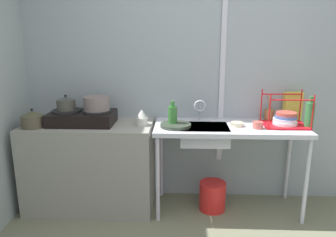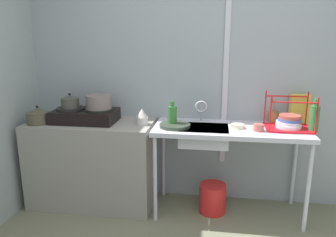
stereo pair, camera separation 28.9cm
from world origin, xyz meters
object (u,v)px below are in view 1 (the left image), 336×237
(sink_basin, at_px, (204,134))
(small_bowl_on_drainboard, at_px, (237,124))
(percolator, at_px, (142,118))
(utensil_jar, at_px, (269,115))
(frying_pan, at_px, (176,125))
(bottle_by_rack, at_px, (310,115))
(bottle_by_sink, at_px, (173,116))
(pot_on_right_burner, at_px, (97,103))
(stove, at_px, (82,117))
(pot_beside_stove, at_px, (33,119))
(dish_rack, at_px, (285,119))
(faucet, at_px, (200,108))
(pot_on_left_burner, at_px, (66,103))
(cup_by_rack, at_px, (258,125))
(cereal_box, at_px, (293,106))
(bucket_on_floor, at_px, (212,196))

(sink_basin, height_order, small_bowl_on_drainboard, small_bowl_on_drainboard)
(percolator, relative_size, utensil_jar, 0.61)
(frying_pan, height_order, bottle_by_rack, bottle_by_rack)
(bottle_by_sink, height_order, bottle_by_rack, bottle_by_rack)
(pot_on_right_burner, bearing_deg, stove, 180.00)
(pot_beside_stove, distance_m, dish_rack, 2.26)
(pot_beside_stove, bearing_deg, faucet, 9.62)
(bottle_by_rack, bearing_deg, pot_on_left_burner, 178.98)
(dish_rack, height_order, cup_by_rack, dish_rack)
(frying_pan, bearing_deg, percolator, 171.15)
(small_bowl_on_drainboard, distance_m, bottle_by_sink, 0.58)
(pot_beside_stove, bearing_deg, bottle_by_sink, 4.34)
(small_bowl_on_drainboard, bearing_deg, faucet, 156.28)
(stove, relative_size, small_bowl_on_drainboard, 5.03)
(faucet, bearing_deg, pot_beside_stove, -170.38)
(sink_basin, bearing_deg, cereal_box, 17.25)
(pot_on_left_burner, xyz_separation_m, bottle_by_rack, (2.18, -0.04, -0.07))
(pot_beside_stove, bearing_deg, cereal_box, 8.47)
(sink_basin, xyz_separation_m, bucket_on_floor, (0.09, 0.01, -0.61))
(cup_by_rack, height_order, cereal_box, cereal_box)
(pot_on_left_burner, distance_m, faucet, 1.23)
(dish_rack, bearing_deg, bucket_on_floor, -175.91)
(stove, distance_m, cereal_box, 1.99)
(pot_on_left_burner, xyz_separation_m, faucet, (1.22, 0.13, -0.05))
(pot_beside_stove, relative_size, bottle_by_sink, 0.92)
(frying_pan, relative_size, small_bowl_on_drainboard, 2.35)
(percolator, relative_size, frying_pan, 0.54)
(bottle_by_sink, relative_size, cereal_box, 0.83)
(percolator, distance_m, small_bowl_on_drainboard, 0.86)
(faucet, xyz_separation_m, frying_pan, (-0.22, -0.19, -0.12))
(pot_on_right_burner, bearing_deg, cup_by_rack, -3.41)
(sink_basin, height_order, bottle_by_rack, bottle_by_rack)
(percolator, distance_m, utensil_jar, 1.22)
(dish_rack, relative_size, bottle_by_rack, 1.37)
(stove, bearing_deg, utensil_jar, 6.95)
(sink_basin, distance_m, cup_by_rack, 0.48)
(small_bowl_on_drainboard, height_order, utensil_jar, utensil_jar)
(percolator, bearing_deg, cereal_box, 9.89)
(dish_rack, relative_size, small_bowl_on_drainboard, 3.30)
(sink_basin, xyz_separation_m, dish_rack, (0.73, 0.06, 0.13))
(pot_on_right_burner, height_order, cereal_box, cereal_box)
(pot_on_left_burner, bearing_deg, cereal_box, 6.20)
(percolator, relative_size, small_bowl_on_drainboard, 1.26)
(percolator, relative_size, dish_rack, 0.38)
(pot_on_right_burner, distance_m, cereal_box, 1.85)
(pot_on_left_burner, bearing_deg, bottle_by_rack, -1.02)
(small_bowl_on_drainboard, bearing_deg, bottle_by_sink, -178.61)
(dish_rack, bearing_deg, bottle_by_sink, -177.14)
(sink_basin, bearing_deg, pot_beside_stove, -176.68)
(pot_on_left_burner, xyz_separation_m, utensil_jar, (1.89, 0.21, -0.14))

